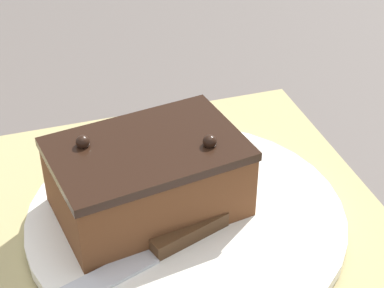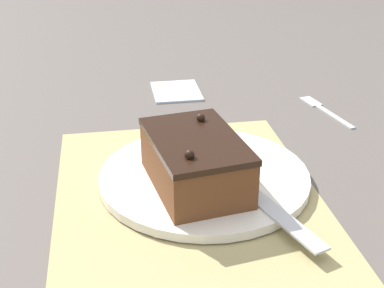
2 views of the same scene
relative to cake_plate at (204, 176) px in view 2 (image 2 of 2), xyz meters
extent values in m
plane|color=#544C47|center=(-0.05, 0.03, -0.01)|extent=(3.00, 3.00, 0.00)
cube|color=tan|center=(-0.05, 0.03, -0.01)|extent=(0.46, 0.34, 0.00)
cylinder|color=white|center=(0.00, 0.00, 0.00)|extent=(0.28, 0.28, 0.01)
cube|color=brown|center=(-0.03, 0.02, 0.04)|extent=(0.17, 0.13, 0.06)
cube|color=black|center=(-0.03, 0.02, 0.07)|extent=(0.18, 0.13, 0.01)
sphere|color=black|center=(-0.08, 0.03, 0.08)|extent=(0.01, 0.01, 0.01)
sphere|color=black|center=(0.02, 0.00, 0.08)|extent=(0.01, 0.01, 0.01)
cube|color=#472D19|center=(-0.01, -0.03, 0.01)|extent=(0.08, 0.04, 0.01)
cube|color=#B7BABF|center=(-0.12, -0.07, 0.01)|extent=(0.16, 0.07, 0.00)
cube|color=silver|center=(0.35, -0.01, -0.01)|extent=(0.11, 0.09, 0.01)
cube|color=#B7BABF|center=(0.18, -0.27, -0.01)|extent=(0.10, 0.03, 0.01)
cube|color=#B7BABF|center=(0.25, -0.25, -0.01)|extent=(0.05, 0.03, 0.01)
camera|label=1|loc=(-0.13, -0.41, 0.38)|focal=60.00mm
camera|label=2|loc=(-0.62, 0.12, 0.36)|focal=50.00mm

